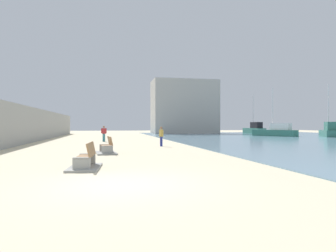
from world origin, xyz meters
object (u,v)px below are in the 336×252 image
at_px(bench_near, 86,162).
at_px(bench_far, 106,149).
at_px(boat_far_right, 254,129).
at_px(boat_nearest, 329,131).
at_px(person_standing, 104,133).
at_px(boat_outer, 276,131).
at_px(person_walking, 161,135).

distance_m(bench_near, bench_far, 5.86).
height_order(bench_near, bench_far, same).
xyz_separation_m(bench_near, boat_far_right, (27.19, 38.43, 0.60)).
height_order(bench_near, boat_nearest, boat_nearest).
height_order(boat_nearest, boat_far_right, boat_nearest).
height_order(bench_far, person_standing, person_standing).
relative_size(person_standing, boat_outer, 0.22).
bearing_deg(bench_near, boat_outer, 47.74).
bearing_deg(person_standing, person_walking, -59.66).
relative_size(boat_nearest, boat_outer, 1.03).
bearing_deg(person_standing, boat_outer, 20.03).
bearing_deg(bench_near, boat_far_right, 54.72).
height_order(person_standing, boat_nearest, boat_nearest).
xyz_separation_m(person_standing, boat_far_right, (26.70, 20.30, -0.06)).
height_order(bench_near, person_standing, person_standing).
distance_m(bench_far, person_standing, 12.33).
height_order(person_walking, boat_far_right, boat_far_right).
distance_m(bench_far, boat_nearest, 34.20).
height_order(bench_near, boat_far_right, boat_far_right).
xyz_separation_m(person_walking, boat_far_right, (22.35, 27.72, -0.03)).
bearing_deg(boat_outer, person_standing, -159.97).
xyz_separation_m(person_walking, boat_nearest, (25.30, 12.60, -0.07)).
relative_size(bench_far, person_standing, 1.42).
bearing_deg(bench_far, boat_outer, 41.66).
distance_m(boat_nearest, boat_outer, 6.75).
bearing_deg(person_standing, bench_far, -88.78).
relative_size(bench_far, boat_nearest, 0.31).
bearing_deg(bench_near, bench_far, 82.57).
bearing_deg(bench_near, person_walking, 65.69).
xyz_separation_m(boat_nearest, boat_outer, (-5.75, 3.52, -0.05)).
distance_m(bench_far, boat_outer, 31.63).
bearing_deg(boat_outer, boat_nearest, -31.47).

